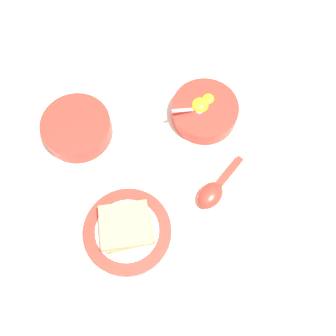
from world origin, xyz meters
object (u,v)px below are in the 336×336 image
Objects in this scene: egg_bowl at (204,111)px; toast_plate at (128,231)px; toast_sandwich at (126,226)px; soup_spoon at (213,192)px; congee_bowl at (77,128)px.

egg_bowl reaches higher than toast_plate.
toast_sandwich is 0.20m from soup_spoon.
toast_sandwich is at bearing -44.21° from egg_bowl.
egg_bowl is at bearing 135.79° from toast_sandwich.
toast_sandwich is at bearing 171.65° from toast_plate.
toast_sandwich is (-0.01, 0.00, 0.03)m from toast_plate.
toast_plate is 0.20m from soup_spoon.
soup_spoon is (-0.05, 0.20, 0.00)m from toast_plate.
soup_spoon is at bearing 51.60° from congee_bowl.
soup_spoon is at bearing 101.41° from toast_sandwich.
soup_spoon reaches higher than toast_plate.
congee_bowl is (-0.26, -0.07, 0.02)m from toast_plate.
congee_bowl is (-0.21, -0.27, 0.01)m from soup_spoon.
egg_bowl is 1.16× the size of soup_spoon.
toast_plate is at bearing -8.35° from toast_sandwich.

